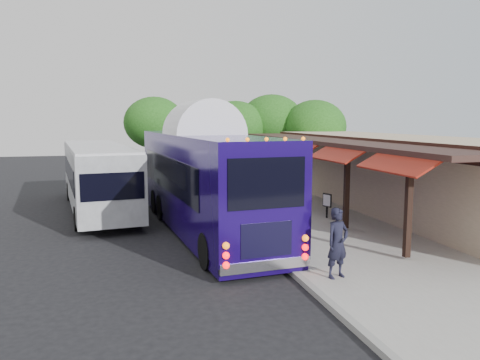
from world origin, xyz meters
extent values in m
plane|color=black|center=(0.00, 0.00, 0.00)|extent=(90.00, 90.00, 0.00)
cube|color=#9E9B93|center=(5.00, 4.00, 0.07)|extent=(10.00, 40.00, 0.15)
cube|color=gray|center=(0.05, 4.00, 0.07)|extent=(0.20, 40.00, 0.16)
cube|color=tan|center=(8.50, 4.00, 1.80)|extent=(5.00, 20.00, 3.60)
cube|color=black|center=(5.98, 4.00, 3.30)|extent=(0.06, 20.00, 0.60)
cube|color=#331E19|center=(4.90, 4.00, 3.40)|extent=(2.60, 20.00, 0.18)
cube|color=black|center=(3.78, -4.00, 1.80)|extent=(0.18, 0.18, 3.16)
cube|color=maroon|center=(3.35, -4.00, 3.15)|extent=(1.00, 3.20, 0.57)
cube|color=black|center=(3.78, 0.00, 1.80)|extent=(0.18, 0.18, 3.16)
cube|color=maroon|center=(3.35, 0.00, 3.15)|extent=(1.00, 3.20, 0.57)
cube|color=black|center=(3.78, 4.00, 1.80)|extent=(0.18, 0.18, 3.16)
cube|color=maroon|center=(3.35, 4.00, 3.15)|extent=(1.00, 3.20, 0.57)
cube|color=black|center=(3.78, 8.00, 1.80)|extent=(0.18, 0.18, 3.16)
cube|color=maroon|center=(3.35, 8.00, 3.15)|extent=(1.00, 3.20, 0.57)
cube|color=black|center=(3.78, 12.00, 1.80)|extent=(0.18, 0.18, 3.16)
cube|color=maroon|center=(3.35, 12.00, 3.15)|extent=(1.00, 3.20, 0.57)
sphere|color=#175683|center=(4.20, -2.00, 2.88)|extent=(0.26, 0.26, 0.26)
sphere|color=#175683|center=(4.20, 3.00, 2.88)|extent=(0.26, 0.26, 0.26)
sphere|color=#175683|center=(4.20, 8.00, 2.88)|extent=(0.26, 0.26, 0.26)
cube|color=#170650|center=(-1.45, 1.97, 2.16)|extent=(3.90, 13.00, 3.36)
cube|color=#170650|center=(-1.45, 1.97, 0.32)|extent=(3.84, 12.87, 0.37)
ellipsoid|color=white|center=(-1.45, 1.97, 3.82)|extent=(3.88, 12.75, 0.60)
cube|color=black|center=(-1.45, -4.44, 2.72)|extent=(2.22, 0.24, 1.39)
cube|color=silver|center=(-1.45, -4.37, 0.45)|extent=(2.67, 0.44, 0.30)
sphere|color=#FF0C0C|center=(-2.62, -4.46, 0.73)|extent=(0.19, 0.19, 0.19)
sphere|color=#FF0C0C|center=(-0.28, -4.46, 0.73)|extent=(0.19, 0.19, 0.19)
cylinder|color=black|center=(-2.68, -2.90, 0.55)|extent=(0.42, 1.13, 1.11)
cylinder|color=black|center=(-0.22, -2.90, 0.55)|extent=(0.42, 1.13, 1.11)
cylinder|color=black|center=(-2.68, 6.07, 0.55)|extent=(0.42, 1.13, 1.11)
cylinder|color=black|center=(-0.22, 6.07, 0.55)|extent=(0.42, 1.13, 1.11)
cube|color=gray|center=(-5.73, 7.36, 1.73)|extent=(4.15, 12.10, 2.73)
cube|color=black|center=(-7.03, 7.36, 1.96)|extent=(1.38, 9.99, 1.03)
cube|color=black|center=(-4.43, 7.36, 1.96)|extent=(1.38, 9.99, 1.03)
cube|color=silver|center=(-5.73, 7.36, 3.14)|extent=(4.06, 11.86, 0.10)
cylinder|color=black|center=(-6.92, 3.20, 0.50)|extent=(0.42, 1.02, 0.99)
cylinder|color=black|center=(-4.54, 3.20, 0.50)|extent=(0.42, 1.02, 0.99)
cylinder|color=black|center=(-6.92, 10.91, 0.50)|extent=(0.42, 1.02, 0.99)
cylinder|color=black|center=(-4.54, 10.91, 0.50)|extent=(0.42, 1.02, 0.99)
imported|color=black|center=(0.97, -4.98, 1.11)|extent=(0.80, 0.65, 1.92)
imported|color=black|center=(1.88, 8.30, 1.00)|extent=(0.97, 0.84, 1.70)
imported|color=black|center=(1.31, 0.13, 0.99)|extent=(1.03, 0.92, 1.68)
imported|color=black|center=(3.27, 14.00, 1.07)|extent=(1.25, 0.79, 1.85)
cube|color=black|center=(4.03, 2.24, 0.69)|extent=(0.08, 0.08, 1.07)
cube|color=black|center=(4.03, 2.24, 0.93)|extent=(0.22, 0.47, 0.59)
cube|color=white|center=(4.00, 2.24, 0.93)|extent=(0.16, 0.39, 0.49)
cylinder|color=#382314|center=(3.70, 17.57, 1.31)|extent=(0.36, 0.36, 2.62)
ellipsoid|color=#1B4C13|center=(3.70, 17.57, 3.87)|extent=(4.52, 4.52, 3.85)
cylinder|color=#382314|center=(6.68, 18.07, 1.43)|extent=(0.36, 0.36, 2.86)
ellipsoid|color=#1B4C13|center=(6.68, 18.07, 4.23)|extent=(4.94, 4.94, 4.20)
cylinder|color=#382314|center=(9.24, 15.75, 1.32)|extent=(0.36, 0.36, 2.65)
ellipsoid|color=#1B4C13|center=(9.24, 15.75, 3.91)|extent=(4.57, 4.57, 3.89)
cylinder|color=#382314|center=(-1.88, 21.98, 1.41)|extent=(0.36, 0.36, 2.82)
ellipsoid|color=#1B4C13|center=(-1.88, 21.98, 4.17)|extent=(4.87, 4.87, 4.14)
camera|label=1|loc=(-4.63, -16.21, 4.41)|focal=35.00mm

